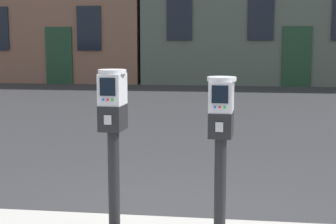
# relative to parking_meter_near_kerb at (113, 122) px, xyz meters

# --- Properties ---
(parking_meter_near_kerb) EXTENTS (0.23, 0.26, 1.31)m
(parking_meter_near_kerb) POSITION_rel_parking_meter_near_kerb_xyz_m (0.00, 0.00, 0.00)
(parking_meter_near_kerb) COLOR black
(parking_meter_near_kerb) RESTS_ON sidewalk_slab
(parking_meter_twin_adjacent) EXTENTS (0.23, 0.26, 1.26)m
(parking_meter_twin_adjacent) POSITION_rel_parking_meter_near_kerb_xyz_m (0.83, -0.00, -0.03)
(parking_meter_twin_adjacent) COLOR black
(parking_meter_twin_adjacent) RESTS_ON sidewalk_slab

